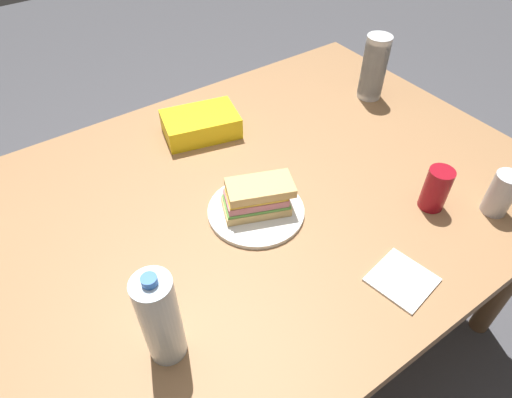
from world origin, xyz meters
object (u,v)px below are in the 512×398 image
(paper_plate, at_px, (256,211))
(plastic_cup_stack, at_px, (374,68))
(soda_can_red, at_px, (436,189))
(soda_can_silver, at_px, (501,194))
(water_bottle_tall, at_px, (160,319))
(sandwich, at_px, (257,197))
(dining_table, at_px, (235,221))
(chip_bag, at_px, (201,124))

(paper_plate, relative_size, plastic_cup_stack, 1.15)
(soda_can_red, bearing_deg, soda_can_silver, -40.86)
(water_bottle_tall, distance_m, plastic_cup_stack, 1.12)
(soda_can_silver, bearing_deg, sandwich, 145.82)
(plastic_cup_stack, bearing_deg, paper_plate, -159.63)
(dining_table, height_order, soda_can_silver, soda_can_silver)
(dining_table, distance_m, paper_plate, 0.11)
(dining_table, height_order, soda_can_red, soda_can_red)
(soda_can_red, bearing_deg, dining_table, 144.27)
(chip_bag, distance_m, soda_can_silver, 0.88)
(dining_table, xyz_separation_m, paper_plate, (0.03, -0.06, 0.08))
(water_bottle_tall, bearing_deg, sandwich, 30.15)
(soda_can_red, distance_m, chip_bag, 0.72)
(paper_plate, distance_m, chip_bag, 0.39)
(paper_plate, bearing_deg, sandwich, 4.76)
(sandwich, distance_m, plastic_cup_stack, 0.70)
(soda_can_red, relative_size, water_bottle_tall, 0.50)
(paper_plate, bearing_deg, dining_table, 114.23)
(water_bottle_tall, bearing_deg, plastic_cup_stack, 24.12)
(paper_plate, xyz_separation_m, soda_can_red, (0.40, -0.25, 0.05))
(soda_can_red, bearing_deg, plastic_cup_stack, 62.07)
(paper_plate, relative_size, sandwich, 1.25)
(water_bottle_tall, relative_size, soda_can_silver, 2.01)
(paper_plate, bearing_deg, chip_bag, 81.61)
(dining_table, distance_m, plastic_cup_stack, 0.73)
(soda_can_red, bearing_deg, chip_bag, 118.31)
(paper_plate, xyz_separation_m, sandwich, (0.00, 0.00, 0.05))
(dining_table, relative_size, soda_can_silver, 14.46)
(sandwich, bearing_deg, soda_can_silver, -34.18)
(plastic_cup_stack, relative_size, soda_can_silver, 1.81)
(paper_plate, relative_size, chip_bag, 1.11)
(water_bottle_tall, bearing_deg, chip_bag, 55.06)
(chip_bag, height_order, plastic_cup_stack, plastic_cup_stack)
(soda_can_red, xyz_separation_m, plastic_cup_stack, (0.26, 0.49, 0.05))
(plastic_cup_stack, bearing_deg, chip_bag, 166.46)
(chip_bag, distance_m, plastic_cup_stack, 0.62)
(dining_table, relative_size, plastic_cup_stack, 7.98)
(sandwich, xyz_separation_m, soda_can_red, (0.40, -0.25, 0.01))
(plastic_cup_stack, height_order, soda_can_silver, plastic_cup_stack)
(chip_bag, xyz_separation_m, soda_can_silver, (0.47, -0.74, 0.03))
(sandwich, distance_m, chip_bag, 0.39)
(dining_table, distance_m, soda_can_red, 0.54)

